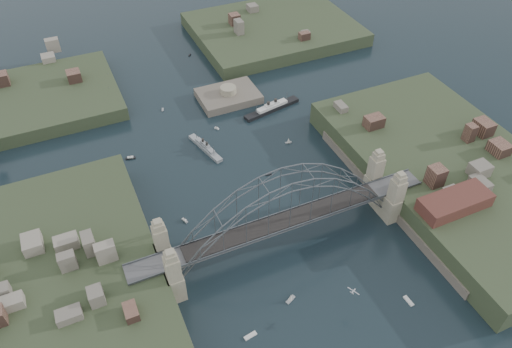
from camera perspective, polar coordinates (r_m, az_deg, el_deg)
The scene contains 25 objects.
ground at distance 135.40m, azimuth 3.15°, elevation -7.85°, with size 500.00×500.00×0.00m, color black.
bridge at distance 126.15m, azimuth 3.36°, elevation -4.29°, with size 84.00×13.80×24.60m.
shore_west at distance 128.11m, azimuth -21.28°, elevation -14.90°, with size 50.50×90.00×12.00m.
shore_east at distance 161.28m, azimuth 21.71°, elevation -0.40°, with size 50.50×90.00×12.00m.
headland_nw at distance 199.99m, azimuth -24.32°, elevation 7.30°, with size 60.00×45.00×9.00m, color #303C23.
headland_ne at distance 231.41m, azimuth 2.06°, elevation 16.05°, with size 70.00×55.00×9.50m, color #303C23.
fort_island at distance 187.10m, azimuth -3.20°, elevation 8.57°, with size 22.00×16.00×9.40m.
wharf_shed at distance 141.60m, azimuth 22.12°, elevation -3.07°, with size 20.00×8.00×4.00m, color #592D26.
finger_pier at distance 139.78m, azimuth 23.29°, elevation -10.08°, with size 4.00×22.00×1.40m, color #535356.
naval_cruiser_near at distance 163.40m, azimuth -5.92°, elevation 3.07°, with size 6.35×16.92×5.07m.
naval_cruiser_far at distance 198.29m, azimuth -16.56°, elevation 9.34°, with size 5.33×17.05×5.71m.
ocean_liner at distance 180.58m, azimuth 1.86°, elevation 7.68°, with size 23.05×7.50×5.62m.
aeroplane at distance 119.00m, azimuth 11.22°, elevation -13.25°, with size 1.78×2.95×0.46m.
small_boat_a at distance 141.34m, azimuth -8.31°, elevation -5.36°, with size 1.49×2.32×1.43m.
small_boat_b at distance 153.67m, azimuth 1.48°, elevation -0.05°, with size 1.96×0.72×0.45m.
small_boat_c at distance 123.92m, azimuth 4.05°, elevation -14.21°, with size 2.93×2.02×2.38m.
small_boat_d at distance 165.48m, azimuth 3.80°, elevation 3.87°, with size 2.27×1.17×2.38m.
small_boat_e at distance 164.49m, azimuth -14.39°, elevation 1.83°, with size 3.30×1.68×1.43m.
small_boat_f at distance 172.15m, azimuth -4.59°, elevation 5.32°, with size 1.42×1.71×1.43m.
small_boat_g at distance 129.47m, azimuth 17.32°, elevation -13.92°, with size 1.18×3.14×0.45m.
small_boat_h at distance 184.03m, azimuth -10.80°, elevation 7.35°, with size 1.14×2.00×0.45m.
small_boat_i at distance 157.58m, azimuth 12.51°, elevation 0.10°, with size 1.65×2.25×1.43m.
small_boat_j at distance 119.20m, azimuth -0.66°, elevation -18.30°, with size 3.26×1.50×0.45m.
small_boat_k at distance 216.76m, azimuth -7.72°, elevation 13.55°, with size 1.58×1.90×0.45m.
small_boat_l at distance 150.76m, azimuth -18.44°, elevation -3.53°, with size 2.09×2.90×2.38m.
Camera 1 is at (-41.87, -75.39, 104.39)m, focal length 34.39 mm.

